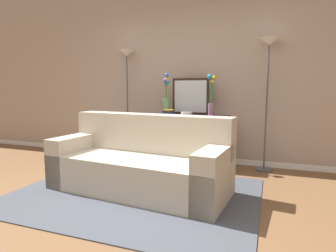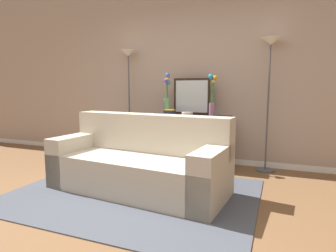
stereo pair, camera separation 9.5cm
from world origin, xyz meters
The scene contains 13 objects.
ground_plane centered at (0.00, 0.00, -0.01)m, with size 16.00×16.00×0.02m, color brown.
back_wall centered at (0.00, 2.40, 1.53)m, with size 12.00×0.15×3.06m.
area_rug centered at (-0.12, 0.62, 0.01)m, with size 2.70×2.02×0.01m.
couch centered at (-0.11, 0.78, 0.32)m, with size 2.12×1.03×0.88m.
console_table centered at (0.10, 2.01, 0.54)m, with size 1.27×0.33×0.79m.
floor_lamp_left centered at (-1.01, 2.14, 1.44)m, with size 0.28×0.28×1.83m.
floor_lamp_right centered at (1.23, 2.14, 1.49)m, with size 0.28×0.28×1.89m.
wall_mirror centered at (0.10, 2.15, 1.07)m, with size 0.58×0.02×0.56m.
vase_tall_flowers centered at (-0.26, 2.01, 1.07)m, with size 0.11×0.13×0.64m.
vase_short_flowers centered at (0.46, 2.02, 1.08)m, with size 0.13×0.11×0.61m.
fruit_bowl centered at (0.11, 1.91, 0.82)m, with size 0.17×0.17×0.06m.
book_stack centered at (-0.18, 1.91, 0.83)m, with size 0.19×0.17×0.09m.
book_row_under_console centered at (-0.19, 2.01, 0.06)m, with size 0.46×0.18×0.12m.
Camera 1 is at (1.28, -2.12, 1.18)m, focal length 30.01 mm.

